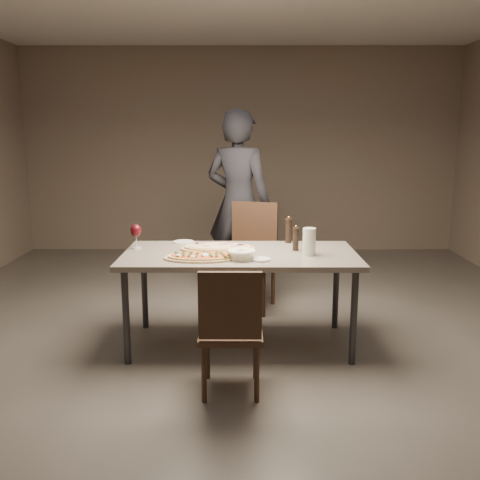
{
  "coord_description": "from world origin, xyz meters",
  "views": [
    {
      "loc": [
        0.01,
        -4.02,
        1.67
      ],
      "look_at": [
        0.0,
        0.0,
        0.85
      ],
      "focal_mm": 40.0,
      "sensor_mm": 36.0,
      "label": 1
    }
  ],
  "objects_px": {
    "ham_pizza": "(218,248)",
    "chair_far": "(251,249)",
    "carafe": "(309,242)",
    "zucchini_pizza": "(200,257)",
    "chair_near": "(231,325)",
    "diner": "(238,204)",
    "pepper_mill_left": "(289,230)",
    "bread_basket": "(242,253)",
    "dining_table": "(240,260)"
  },
  "relations": [
    {
      "from": "ham_pizza",
      "to": "chair_far",
      "type": "bearing_deg",
      "value": 96.43
    },
    {
      "from": "chair_near",
      "to": "diner",
      "type": "relative_size",
      "value": 0.45
    },
    {
      "from": "carafe",
      "to": "chair_near",
      "type": "bearing_deg",
      "value": -126.76
    },
    {
      "from": "dining_table",
      "to": "carafe",
      "type": "distance_m",
      "value": 0.55
    },
    {
      "from": "pepper_mill_left",
      "to": "chair_near",
      "type": "bearing_deg",
      "value": -110.6
    },
    {
      "from": "chair_far",
      "to": "zucchini_pizza",
      "type": "bearing_deg",
      "value": 87.66
    },
    {
      "from": "zucchini_pizza",
      "to": "pepper_mill_left",
      "type": "relative_size",
      "value": 2.36
    },
    {
      "from": "chair_far",
      "to": "carafe",
      "type": "bearing_deg",
      "value": 128.02
    },
    {
      "from": "diner",
      "to": "carafe",
      "type": "bearing_deg",
      "value": 134.71
    },
    {
      "from": "pepper_mill_left",
      "to": "diner",
      "type": "xyz_separation_m",
      "value": [
        -0.43,
        0.99,
        0.09
      ]
    },
    {
      "from": "zucchini_pizza",
      "to": "ham_pizza",
      "type": "xyz_separation_m",
      "value": [
        0.12,
        0.32,
        -0.0
      ]
    },
    {
      "from": "ham_pizza",
      "to": "chair_far",
      "type": "distance_m",
      "value": 0.93
    },
    {
      "from": "carafe",
      "to": "chair_far",
      "type": "height_order",
      "value": "chair_far"
    },
    {
      "from": "dining_table",
      "to": "chair_near",
      "type": "xyz_separation_m",
      "value": [
        -0.06,
        -0.85,
        -0.22
      ]
    },
    {
      "from": "zucchini_pizza",
      "to": "chair_far",
      "type": "distance_m",
      "value": 1.26
    },
    {
      "from": "bread_basket",
      "to": "pepper_mill_left",
      "type": "bearing_deg",
      "value": 56.89
    },
    {
      "from": "pepper_mill_left",
      "to": "chair_near",
      "type": "xyz_separation_m",
      "value": [
        -0.46,
        -1.23,
        -0.38
      ]
    },
    {
      "from": "zucchini_pizza",
      "to": "carafe",
      "type": "height_order",
      "value": "carafe"
    },
    {
      "from": "dining_table",
      "to": "zucchini_pizza",
      "type": "height_order",
      "value": "zucchini_pizza"
    },
    {
      "from": "dining_table",
      "to": "carafe",
      "type": "height_order",
      "value": "carafe"
    },
    {
      "from": "pepper_mill_left",
      "to": "carafe",
      "type": "height_order",
      "value": "pepper_mill_left"
    },
    {
      "from": "ham_pizza",
      "to": "pepper_mill_left",
      "type": "bearing_deg",
      "value": 49.36
    },
    {
      "from": "bread_basket",
      "to": "chair_far",
      "type": "distance_m",
      "value": 1.22
    },
    {
      "from": "chair_near",
      "to": "carafe",
      "type": "bearing_deg",
      "value": 53.44
    },
    {
      "from": "chair_far",
      "to": "diner",
      "type": "relative_size",
      "value": 0.53
    },
    {
      "from": "zucchini_pizza",
      "to": "chair_near",
      "type": "distance_m",
      "value": 0.74
    },
    {
      "from": "zucchini_pizza",
      "to": "chair_far",
      "type": "bearing_deg",
      "value": 67.97
    },
    {
      "from": "chair_near",
      "to": "diner",
      "type": "distance_m",
      "value": 2.27
    },
    {
      "from": "ham_pizza",
      "to": "chair_near",
      "type": "xyz_separation_m",
      "value": [
        0.12,
        -0.96,
        -0.29
      ]
    },
    {
      "from": "dining_table",
      "to": "ham_pizza",
      "type": "distance_m",
      "value": 0.22
    },
    {
      "from": "carafe",
      "to": "chair_near",
      "type": "relative_size",
      "value": 0.24
    },
    {
      "from": "zucchini_pizza",
      "to": "pepper_mill_left",
      "type": "distance_m",
      "value": 0.92
    },
    {
      "from": "bread_basket",
      "to": "chair_near",
      "type": "relative_size",
      "value": 0.25
    },
    {
      "from": "bread_basket",
      "to": "chair_far",
      "type": "bearing_deg",
      "value": 85.52
    },
    {
      "from": "pepper_mill_left",
      "to": "diner",
      "type": "relative_size",
      "value": 0.12
    },
    {
      "from": "dining_table",
      "to": "pepper_mill_left",
      "type": "distance_m",
      "value": 0.58
    },
    {
      "from": "ham_pizza",
      "to": "diner",
      "type": "xyz_separation_m",
      "value": [
        0.15,
        1.26,
        0.18
      ]
    },
    {
      "from": "pepper_mill_left",
      "to": "carafe",
      "type": "relative_size",
      "value": 1.09
    },
    {
      "from": "dining_table",
      "to": "carafe",
      "type": "bearing_deg",
      "value": -8.16
    },
    {
      "from": "carafe",
      "to": "diner",
      "type": "xyz_separation_m",
      "value": [
        -0.54,
        1.44,
        0.09
      ]
    },
    {
      "from": "dining_table",
      "to": "diner",
      "type": "xyz_separation_m",
      "value": [
        -0.02,
        1.37,
        0.25
      ]
    },
    {
      "from": "diner",
      "to": "dining_table",
      "type": "bearing_deg",
      "value": 114.96
    },
    {
      "from": "ham_pizza",
      "to": "bread_basket",
      "type": "xyz_separation_m",
      "value": [
        0.19,
        -0.33,
        0.03
      ]
    },
    {
      "from": "chair_near",
      "to": "chair_far",
      "type": "relative_size",
      "value": 0.85
    },
    {
      "from": "carafe",
      "to": "diner",
      "type": "height_order",
      "value": "diner"
    },
    {
      "from": "ham_pizza",
      "to": "chair_near",
      "type": "relative_size",
      "value": 0.7
    },
    {
      "from": "carafe",
      "to": "chair_near",
      "type": "distance_m",
      "value": 1.04
    },
    {
      "from": "diner",
      "to": "chair_near",
      "type": "bearing_deg",
      "value": 113.17
    },
    {
      "from": "ham_pizza",
      "to": "chair_far",
      "type": "height_order",
      "value": "chair_far"
    },
    {
      "from": "diner",
      "to": "ham_pizza",
      "type": "bearing_deg",
      "value": 107.1
    }
  ]
}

